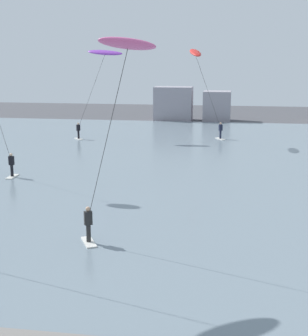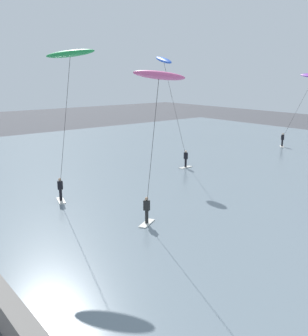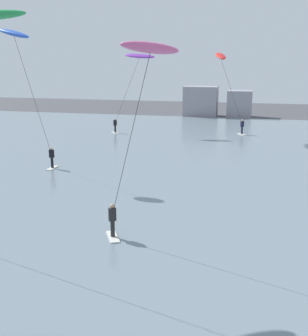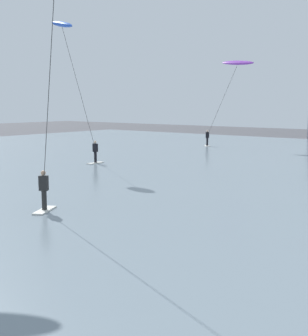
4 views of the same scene
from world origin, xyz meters
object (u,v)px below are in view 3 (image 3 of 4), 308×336
kitesurfer_pink (144,76)px  kitesurfer_red (223,64)px  kitesurfer_blue (19,52)px  kitesurfer_purple (137,62)px

kitesurfer_pink → kitesurfer_red: (0.76, 28.92, 0.16)m
kitesurfer_pink → kitesurfer_blue: 15.86m
kitesurfer_red → kitesurfer_purple: bearing=175.6°
kitesurfer_pink → kitesurfer_blue: bearing=137.6°
kitesurfer_blue → kitesurfer_purple: bearing=80.6°
kitesurfer_purple → kitesurfer_blue: (-3.13, -18.98, 0.77)m
kitesurfer_red → kitesurfer_pink: bearing=-91.5°
kitesurfer_purple → kitesurfer_red: 9.34m
kitesurfer_pink → kitesurfer_blue: (-11.68, 10.66, 1.12)m
kitesurfer_pink → kitesurfer_blue: size_ratio=0.87×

